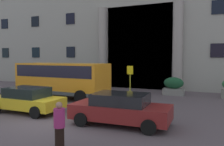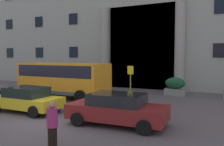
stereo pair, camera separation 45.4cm
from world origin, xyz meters
The scene contains 10 objects.
ground_plane centered at (0.00, 0.00, -0.06)m, with size 80.00×64.00×0.12m, color #51464C.
office_building_facade centered at (0.00, 17.48, 8.25)m, with size 43.04×9.70×16.51m.
orange_minibus centered at (-3.16, 5.50, 1.57)m, with size 7.14×2.91×2.61m.
bus_stop_sign centered at (1.71, 6.90, 1.52)m, with size 0.44×0.08×2.44m.
hedge_planter_far_west centered at (-4.88, 10.20, 0.65)m, with size 2.16×0.87×1.34m.
hedge_planter_west centered at (4.22, 10.34, 0.70)m, with size 1.65×0.87×1.45m.
hedge_planter_east centered at (-8.16, 10.81, 0.81)m, with size 1.65×0.79×1.68m.
white_taxi_kerbside centered at (-2.23, 0.97, 0.71)m, with size 4.06×2.03×1.39m.
parked_sedan_second centered at (3.41, 0.81, 0.73)m, with size 4.51×2.21×1.42m.
pedestrian_child_trailing centered at (2.76, -2.85, 0.82)m, with size 0.36×0.36×1.63m.
Camera 2 is at (7.71, -8.74, 3.04)m, focal length 37.68 mm.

